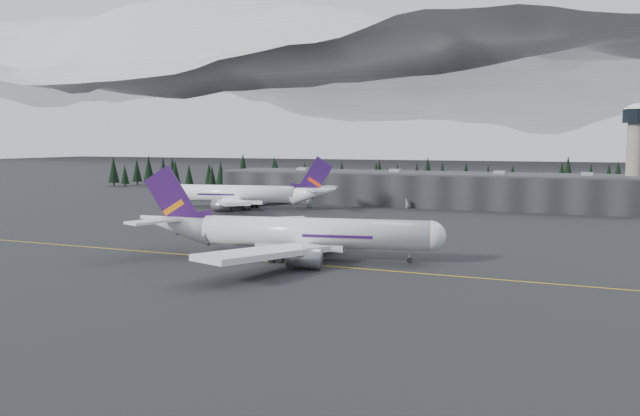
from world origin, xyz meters
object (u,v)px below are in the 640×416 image
at_px(terminal, 420,188).
at_px(gse_vehicle_a, 309,206).
at_px(control_tower, 635,145).
at_px(jet_parked, 247,194).
at_px(jet_main, 288,233).
at_px(gse_vehicle_b, 407,207).

relative_size(terminal, gse_vehicle_a, 34.39).
xyz_separation_m(control_tower, jet_parked, (-129.61, -43.49, -17.92)).
relative_size(jet_main, gse_vehicle_b, 17.71).
bearing_deg(gse_vehicle_b, jet_main, -12.34).
height_order(jet_parked, gse_vehicle_a, jet_parked).
bearing_deg(control_tower, terminal, -177.71).
relative_size(control_tower, jet_main, 0.57).
height_order(control_tower, gse_vehicle_a, control_tower).
xyz_separation_m(jet_main, gse_vehicle_b, (-0.56, 105.40, -4.89)).
bearing_deg(terminal, gse_vehicle_a, -142.74).
bearing_deg(jet_main, jet_parked, 112.70).
distance_m(terminal, control_tower, 76.98).
bearing_deg(jet_main, terminal, 79.08).
xyz_separation_m(jet_main, gse_vehicle_a, (-35.41, 95.47, -4.88)).
relative_size(terminal, jet_parked, 2.43).
distance_m(jet_main, jet_parked, 98.48).
bearing_deg(jet_parked, terminal, -152.41).
distance_m(control_tower, gse_vehicle_a, 116.93).
bearing_deg(terminal, jet_parked, -143.45).
bearing_deg(gse_vehicle_b, jet_parked, -79.23).
relative_size(jet_parked, gse_vehicle_b, 17.64).
bearing_deg(control_tower, gse_vehicle_b, -165.08).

